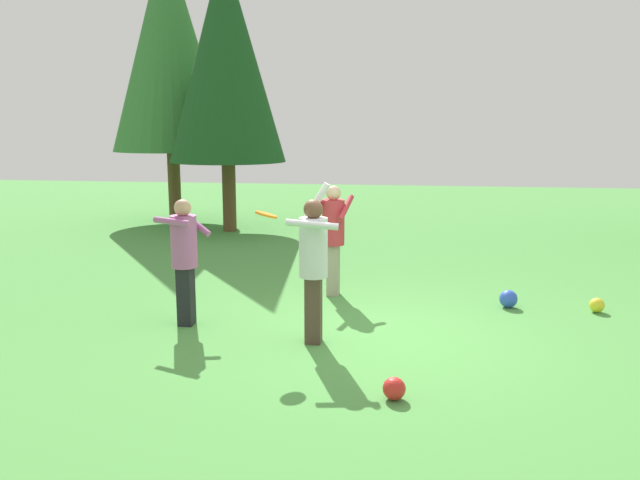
{
  "coord_description": "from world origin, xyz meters",
  "views": [
    {
      "loc": [
        0.46,
        -7.69,
        2.62
      ],
      "look_at": [
        -0.76,
        0.83,
        1.05
      ],
      "focal_mm": 36.07,
      "sensor_mm": 36.0,
      "label": 1
    }
  ],
  "objects": [
    {
      "name": "ground_plane",
      "position": [
        0.0,
        0.0,
        0.0
      ],
      "size": [
        40.0,
        40.0,
        0.0
      ],
      "primitive_type": "plane",
      "color": "#4C9342"
    },
    {
      "name": "person_thrower",
      "position": [
        -0.68,
        -0.33,
        1.05
      ],
      "size": [
        0.61,
        0.52,
        1.93
      ],
      "rotation": [
        0.0,
        0.0,
        -3.05
      ],
      "color": "#4C382D",
      "rests_on": "ground_plane"
    },
    {
      "name": "person_catcher",
      "position": [
        -2.44,
        0.12,
        0.98
      ],
      "size": [
        0.7,
        0.66,
        1.66
      ],
      "rotation": [
        0.0,
        0.0,
        -0.39
      ],
      "color": "black",
      "rests_on": "ground_plane"
    },
    {
      "name": "person_bystander",
      "position": [
        -0.71,
        1.86,
        1.01
      ],
      "size": [
        0.6,
        0.66,
        1.7
      ],
      "rotation": [
        0.0,
        0.0,
        -1.8
      ],
      "color": "gray",
      "rests_on": "ground_plane"
    },
    {
      "name": "frisbee",
      "position": [
        -1.23,
        -0.38,
        1.56
      ],
      "size": [
        0.34,
        0.35,
        0.1
      ],
      "color": "orange"
    },
    {
      "name": "ball_red",
      "position": [
        0.34,
        -1.85,
        0.11
      ],
      "size": [
        0.22,
        0.22,
        0.22
      ],
      "primitive_type": "sphere",
      "color": "red",
      "rests_on": "ground_plane"
    },
    {
      "name": "ball_blue",
      "position": [
        1.87,
        1.54,
        0.13
      ],
      "size": [
        0.26,
        0.26,
        0.26
      ],
      "primitive_type": "sphere",
      "color": "blue",
      "rests_on": "ground_plane"
    },
    {
      "name": "ball_yellow",
      "position": [
        3.07,
        1.47,
        0.1
      ],
      "size": [
        0.21,
        0.21,
        0.21
      ],
      "primitive_type": "sphere",
      "color": "yellow",
      "rests_on": "ground_plane"
    },
    {
      "name": "tree_far_left",
      "position": [
        -5.91,
        8.91,
        4.62
      ],
      "size": [
        3.09,
        3.09,
        7.38
      ],
      "color": "brown",
      "rests_on": "ground_plane"
    },
    {
      "name": "tree_left",
      "position": [
        -3.97,
        7.48,
        4.15
      ],
      "size": [
        2.78,
        2.78,
        6.64
      ],
      "color": "brown",
      "rests_on": "ground_plane"
    }
  ]
}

